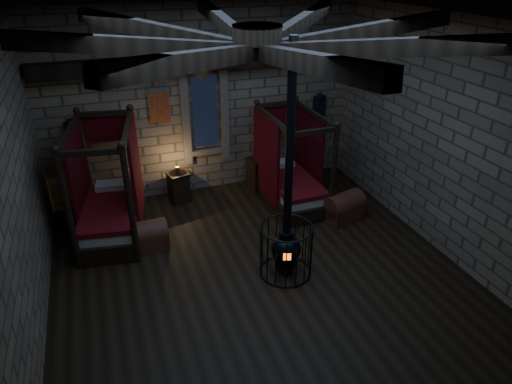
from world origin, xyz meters
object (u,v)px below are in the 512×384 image
object	(u,v)px
bed_right	(290,181)
trunk_right	(344,207)
stove	(286,245)
bed_left	(111,208)
trunk_left	(146,237)

from	to	relation	value
bed_right	trunk_right	world-z (taller)	bed_right
stove	trunk_right	bearing A→B (deg)	53.40
bed_left	stove	xyz separation A→B (m)	(2.75, -2.39, 0.03)
bed_left	stove	world-z (taller)	stove
bed_left	bed_right	size ratio (longest dim) A/B	1.10
bed_left	bed_right	xyz separation A→B (m)	(3.86, -0.02, -0.04)
trunk_left	trunk_right	distance (m)	4.11
trunk_left	stove	distance (m)	2.74
trunk_left	stove	world-z (taller)	stove
trunk_left	trunk_right	world-z (taller)	trunk_right
trunk_left	stove	xyz separation A→B (m)	(2.21, -1.59, 0.33)
bed_left	stove	bearing A→B (deg)	-31.50
bed_left	bed_right	bearing A→B (deg)	9.31
bed_right	stove	distance (m)	2.62
bed_left	trunk_left	size ratio (longest dim) A/B	2.83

